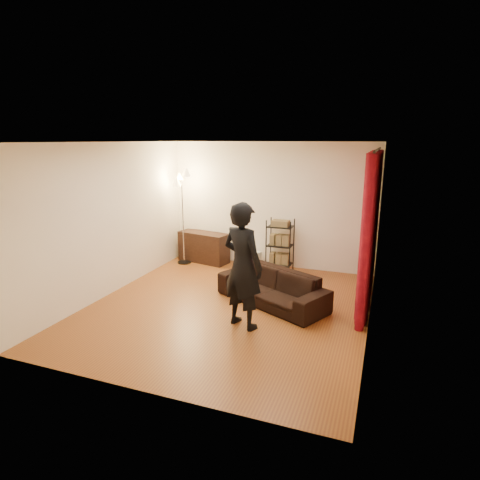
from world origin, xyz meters
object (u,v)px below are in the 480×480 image
at_px(sofa, 272,287).
at_px(media_cabinet, 204,247).
at_px(wire_shelf, 280,245).
at_px(floor_lamp, 183,218).
at_px(storage_boxes, 250,258).
at_px(person, 243,266).

height_order(sofa, media_cabinet, media_cabinet).
bearing_deg(media_cabinet, wire_shelf, 9.59).
xyz_separation_m(media_cabinet, wire_shelf, (1.81, -0.06, 0.22)).
bearing_deg(wire_shelf, sofa, -97.62).
bearing_deg(floor_lamp, storage_boxes, 13.19).
relative_size(sofa, floor_lamp, 0.95).
relative_size(media_cabinet, floor_lamp, 0.56).
xyz_separation_m(media_cabinet, floor_lamp, (-0.37, -0.26, 0.69)).
height_order(sofa, storage_boxes, sofa).
bearing_deg(wire_shelf, storage_boxes, 150.23).
relative_size(storage_boxes, wire_shelf, 0.34).
bearing_deg(wire_shelf, person, -105.10).
relative_size(wire_shelf, floor_lamp, 0.54).
bearing_deg(person, wire_shelf, -65.06).
xyz_separation_m(storage_boxes, floor_lamp, (-1.48, -0.35, 0.88)).
relative_size(media_cabinet, storage_boxes, 3.04).
bearing_deg(floor_lamp, person, -47.31).
distance_m(person, media_cabinet, 3.46).
bearing_deg(media_cabinet, person, -43.43).
bearing_deg(sofa, floor_lamp, 174.50).
relative_size(sofa, wire_shelf, 1.76).
xyz_separation_m(media_cabinet, storage_boxes, (1.10, 0.08, -0.18)).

